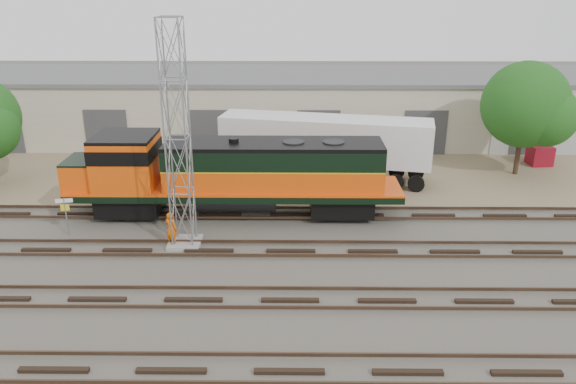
{
  "coord_description": "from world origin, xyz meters",
  "views": [
    {
      "loc": [
        0.11,
        -23.06,
        12.49
      ],
      "look_at": [
        -0.16,
        4.0,
        2.2
      ],
      "focal_mm": 35.0,
      "sensor_mm": 36.0,
      "label": 1
    }
  ],
  "objects_px": {
    "worker": "(171,229)",
    "semi_trailer": "(330,141)",
    "locomotive": "(229,174)",
    "signal_tower": "(178,142)"
  },
  "relations": [
    {
      "from": "worker",
      "to": "semi_trailer",
      "type": "height_order",
      "value": "semi_trailer"
    },
    {
      "from": "locomotive",
      "to": "semi_trailer",
      "type": "relative_size",
      "value": 1.32
    },
    {
      "from": "locomotive",
      "to": "worker",
      "type": "bearing_deg",
      "value": -122.89
    },
    {
      "from": "signal_tower",
      "to": "semi_trailer",
      "type": "distance_m",
      "value": 12.83
    },
    {
      "from": "locomotive",
      "to": "worker",
      "type": "distance_m",
      "value": 4.87
    },
    {
      "from": "signal_tower",
      "to": "worker",
      "type": "xyz_separation_m",
      "value": [
        -0.6,
        -0.18,
        -4.41
      ]
    },
    {
      "from": "signal_tower",
      "to": "semi_trailer",
      "type": "xyz_separation_m",
      "value": [
        7.8,
        9.82,
        -2.7
      ]
    },
    {
      "from": "signal_tower",
      "to": "locomotive",
      "type": "bearing_deg",
      "value": 62.73
    },
    {
      "from": "locomotive",
      "to": "semi_trailer",
      "type": "distance_m",
      "value": 8.52
    },
    {
      "from": "locomotive",
      "to": "signal_tower",
      "type": "distance_m",
      "value": 5.01
    }
  ]
}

